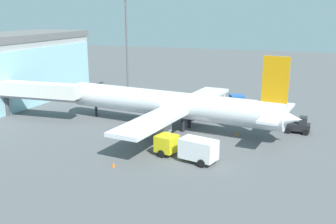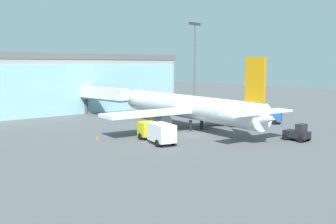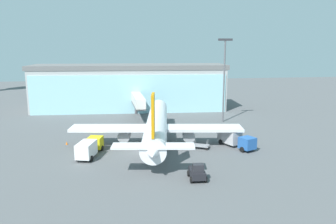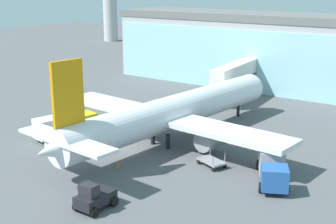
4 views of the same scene
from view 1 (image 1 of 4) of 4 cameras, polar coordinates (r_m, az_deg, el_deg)
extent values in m
plane|color=#545659|center=(51.75, 4.14, -3.80)|extent=(240.00, 240.00, 0.00)
cube|color=silver|center=(63.28, -18.71, 2.98)|extent=(2.75, 14.53, 2.40)
cube|color=#3F3F47|center=(63.48, -18.64, 2.06)|extent=(2.80, 14.53, 0.30)
cylinder|color=#4C4C51|center=(67.10, -22.30, 0.84)|extent=(0.70, 0.70, 3.20)
cylinder|color=#59595E|center=(75.31, -5.99, 9.04)|extent=(0.36, 0.36, 18.21)
cylinder|color=silver|center=(55.46, 0.24, 1.17)|extent=(8.20, 32.19, 3.63)
cone|color=silver|center=(64.15, -12.61, 2.66)|extent=(4.02, 3.49, 3.63)
cone|color=silver|center=(50.48, 16.64, -0.82)|extent=(3.81, 4.43, 3.27)
cube|color=silver|center=(54.86, 1.73, 0.62)|extent=(29.99, 8.43, 0.50)
cube|color=silver|center=(50.52, 15.57, -0.09)|extent=(11.23, 3.96, 0.30)
cube|color=orange|center=(49.77, 15.33, 4.56)|extent=(0.82, 3.22, 5.68)
cylinder|color=gray|center=(50.59, -1.56, -2.18)|extent=(2.54, 3.47, 2.10)
cylinder|color=gray|center=(60.37, 3.60, 0.58)|extent=(2.54, 3.47, 2.10)
cylinder|color=black|center=(54.09, 2.17, -2.06)|extent=(0.50, 0.50, 1.60)
cylinder|color=black|center=(55.99, 3.11, -1.49)|extent=(0.50, 0.50, 1.60)
cylinder|color=black|center=(62.89, -10.37, 0.09)|extent=(0.40, 0.40, 1.60)
cube|color=yellow|center=(45.40, -0.19, -4.56)|extent=(2.69, 2.69, 1.90)
cube|color=white|center=(43.26, 4.44, -5.38)|extent=(3.16, 4.43, 2.20)
cylinder|color=black|center=(44.87, -0.98, -6.09)|extent=(0.52, 0.95, 0.90)
cylinder|color=black|center=(46.58, 0.57, -5.30)|extent=(0.52, 0.95, 0.90)
cylinder|color=black|center=(42.31, 4.85, -7.46)|extent=(0.52, 0.95, 0.90)
cylinder|color=black|center=(44.11, 6.26, -6.55)|extent=(0.52, 0.95, 0.90)
cube|color=#2659A5|center=(67.69, 9.94, 1.67)|extent=(2.91, 2.91, 1.90)
cube|color=#B2B2B7|center=(66.70, 6.45, 1.73)|extent=(3.64, 4.55, 2.20)
cylinder|color=black|center=(68.94, 9.67, 1.10)|extent=(0.64, 0.94, 0.90)
cylinder|color=black|center=(66.87, 10.14, 0.66)|extent=(0.64, 0.94, 0.90)
cylinder|color=black|center=(67.81, 5.42, 1.02)|extent=(0.64, 0.94, 0.90)
cylinder|color=black|center=(65.71, 5.76, 0.57)|extent=(0.64, 0.94, 0.90)
cube|color=gray|center=(61.45, 6.45, -0.37)|extent=(3.21, 2.61, 0.16)
cylinder|color=black|center=(60.25, 6.35, -0.97)|extent=(0.45, 0.29, 0.44)
cylinder|color=gray|center=(60.03, 6.37, -0.21)|extent=(0.08, 0.08, 0.90)
cylinder|color=black|center=(61.09, 5.27, -0.72)|extent=(0.45, 0.29, 0.44)
cylinder|color=gray|center=(60.88, 5.29, 0.03)|extent=(0.08, 0.08, 0.90)
cylinder|color=black|center=(62.00, 7.60, -0.56)|extent=(0.45, 0.29, 0.44)
cylinder|color=gray|center=(61.79, 7.62, 0.18)|extent=(0.08, 0.08, 0.90)
cylinder|color=black|center=(62.81, 6.53, -0.33)|extent=(0.45, 0.29, 0.44)
cylinder|color=gray|center=(62.61, 6.55, 0.41)|extent=(0.08, 0.08, 0.90)
cube|color=black|center=(56.51, 18.31, -2.03)|extent=(1.96, 3.29, 0.90)
cube|color=#26262B|center=(56.23, 19.04, -1.16)|extent=(1.45, 1.07, 1.00)
cylinder|color=black|center=(55.84, 17.06, -2.61)|extent=(0.39, 0.82, 0.80)
cylinder|color=black|center=(57.56, 17.23, -2.11)|extent=(0.39, 0.82, 0.80)
cylinder|color=black|center=(55.73, 19.35, -2.83)|extent=(0.39, 0.82, 0.80)
cylinder|color=black|center=(57.45, 19.45, -2.32)|extent=(0.39, 0.82, 0.80)
cone|color=orange|center=(53.56, 9.96, -3.04)|extent=(0.36, 0.36, 0.55)
cone|color=orange|center=(42.81, -7.93, -7.54)|extent=(0.36, 0.36, 0.55)
camera|label=2|loc=(27.88, 90.34, -13.48)|focal=42.00mm
camera|label=3|loc=(59.43, 61.11, 7.80)|focal=35.00mm
camera|label=4|loc=(81.17, 38.16, 12.25)|focal=50.00mm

